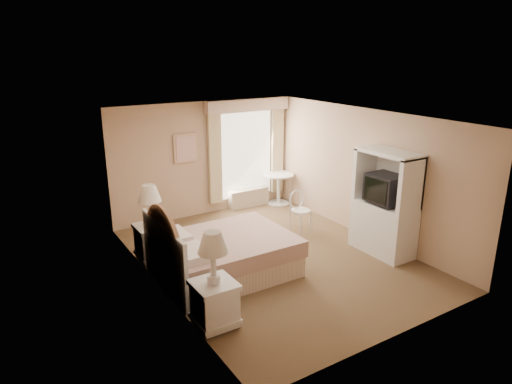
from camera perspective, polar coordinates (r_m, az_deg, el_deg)
room at (r=7.75m, az=2.39°, el=0.16°), size 4.21×5.51×2.51m
window at (r=10.44m, az=-1.04°, el=5.23°), size 2.05×0.22×2.51m
framed_art at (r=9.78m, az=-8.82°, el=5.44°), size 0.52×0.04×0.62m
bed at (r=7.49m, az=-4.58°, el=-7.87°), size 2.14×1.67×1.48m
nightstand_near at (r=6.16m, az=-5.25°, el=-12.33°), size 0.55×0.55×1.33m
nightstand_far at (r=8.15m, az=-12.87°, el=-4.95°), size 0.56×0.56×1.35m
round_table at (r=10.81m, az=2.86°, el=1.03°), size 0.70×0.70×0.74m
cafe_chair at (r=9.33m, az=5.39°, el=-1.89°), size 0.45×0.45×0.82m
armoire at (r=8.46m, az=15.77°, el=-2.34°), size 0.57×1.14×1.89m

